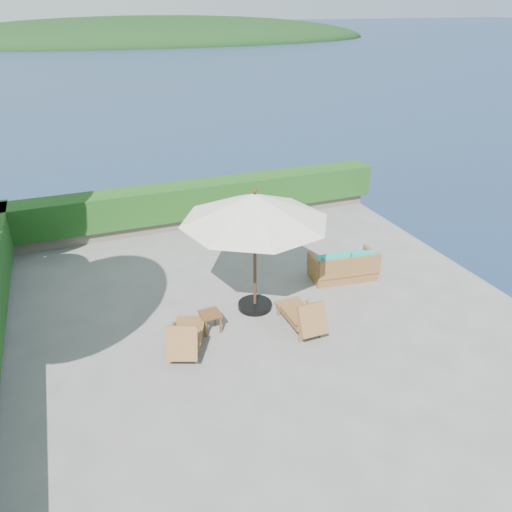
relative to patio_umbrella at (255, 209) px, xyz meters
name	(u,v)px	position (x,y,z in m)	size (l,w,h in m)	color
ground	(256,317)	(-0.10, -0.36, -2.45)	(12.00, 12.00, 0.00)	gray
foundation	(256,371)	(-0.10, -0.36, -4.01)	(12.00, 12.00, 3.00)	#575145
ocean	(256,416)	(-0.10, -0.36, -5.46)	(600.00, 600.00, 0.00)	#192D4E
offshore_island	(156,41)	(24.90, 139.64, -5.46)	(126.00, 57.60, 12.60)	black
planter_wall_far	(192,219)	(-0.10, 5.24, -2.28)	(12.00, 0.60, 0.36)	#696054
hedge_far	(191,200)	(-0.10, 5.24, -1.61)	(12.40, 0.90, 1.00)	#123F12
patio_umbrella	(255,209)	(0.00, 0.00, 0.00)	(3.68, 3.68, 2.91)	black
lounge_left	(186,337)	(-1.88, -1.00, -2.11)	(1.09, 1.57, 0.84)	olive
lounge_right	(302,315)	(0.64, -1.16, -2.11)	(0.68, 1.45, 0.83)	olive
side_table	(210,316)	(-1.21, -0.50, -2.09)	(0.44, 0.44, 0.45)	brown
wicker_loveseat	(344,267)	(2.60, 0.47, -2.14)	(1.75, 1.04, 0.81)	olive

